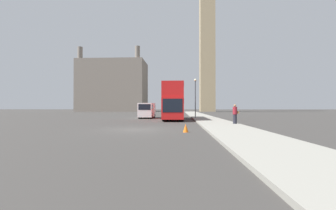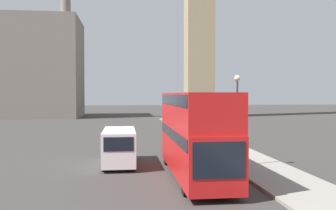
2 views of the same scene
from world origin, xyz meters
name	(u,v)px [view 2 (image 2 of 2)]	position (x,y,z in m)	size (l,w,h in m)	color
building_block_distant	(16,68)	(-22.27, 69.51, 9.69)	(24.75, 14.73, 23.54)	slate
red_double_decker_bus	(194,130)	(2.46, 13.02, 2.52)	(2.49, 10.50, 4.52)	red
white_van	(119,146)	(-1.60, 16.82, 1.20)	(2.00, 5.30, 2.22)	white
street_lamp	(237,106)	(5.44, 15.03, 3.75)	(0.36, 0.36, 5.44)	#38383D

